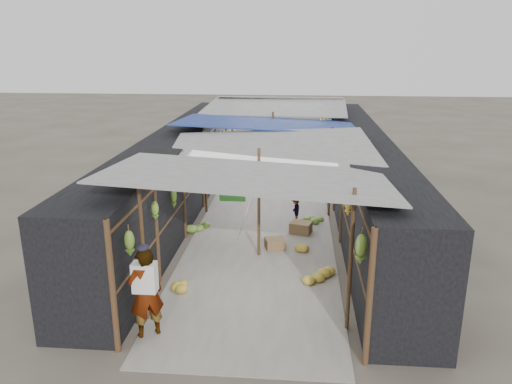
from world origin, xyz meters
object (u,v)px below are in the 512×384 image
(vendor_elderly, at_px, (146,293))
(shopper_blue, at_px, (268,160))
(black_basin, at_px, (309,186))
(crate_near, at_px, (301,228))
(vendor_seated, at_px, (295,210))

(vendor_elderly, relative_size, shopper_blue, 1.02)
(black_basin, distance_m, vendor_elderly, 9.81)
(black_basin, bearing_deg, vendor_elderly, -107.31)
(shopper_blue, bearing_deg, crate_near, -85.49)
(crate_near, distance_m, vendor_elderly, 5.70)
(vendor_elderly, distance_m, shopper_blue, 10.17)
(vendor_seated, bearing_deg, black_basin, 165.43)
(vendor_elderly, bearing_deg, shopper_blue, -130.35)
(vendor_elderly, distance_m, vendor_seated, 6.25)
(crate_near, bearing_deg, vendor_seated, 118.49)
(black_basin, relative_size, vendor_elderly, 0.33)
(shopper_blue, bearing_deg, vendor_seated, -85.37)
(black_basin, xyz_separation_m, shopper_blue, (-1.46, 0.73, 0.72))
(vendor_seated, bearing_deg, crate_near, 4.67)
(crate_near, xyz_separation_m, vendor_seated, (-0.16, 0.72, 0.25))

